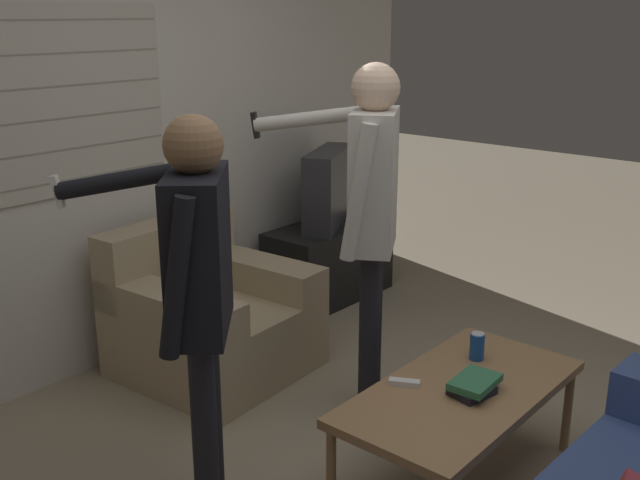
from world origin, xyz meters
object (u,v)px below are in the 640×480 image
armchair_beige (208,316)px  book_stack (474,386)px  person_right_standing (370,200)px  spare_remote (404,383)px  coffee_table (461,397)px  tv (329,188)px  person_left_standing (196,273)px  soda_can (477,346)px

armchair_beige → book_stack: (-0.05, -1.70, 0.18)m
person_right_standing → spare_remote: size_ratio=13.03×
coffee_table → tv: bearing=54.1°
person_left_standing → armchair_beige: bearing=6.0°
armchair_beige → person_right_standing: bearing=97.1°
armchair_beige → soda_can: bearing=94.8°
person_left_standing → person_right_standing: person_right_standing is taller
armchair_beige → tv: 1.38m
person_right_standing → soda_can: bearing=-116.1°
coffee_table → spare_remote: spare_remote is taller
book_stack → coffee_table: bearing=83.7°
coffee_table → tv: 2.29m
spare_remote → coffee_table: bearing=-84.0°
armchair_beige → person_left_standing: 1.49m
soda_can → tv: bearing=59.1°
tv → book_stack: tv is taller
person_left_standing → soda_can: (1.11, -0.58, -0.52)m
person_right_standing → armchair_beige: bearing=70.1°
person_left_standing → soda_can: person_left_standing is taller
coffee_table → tv: size_ratio=1.73×
person_left_standing → spare_remote: bearing=-76.3°
armchair_beige → spare_remote: 1.46m
armchair_beige → spare_remote: (-0.18, -1.45, 0.15)m
armchair_beige → book_stack: armchair_beige is taller
coffee_table → person_right_standing: size_ratio=0.67×
coffee_table → soda_can: soda_can is taller
person_left_standing → book_stack: person_left_standing is taller
coffee_table → person_right_standing: (0.23, 0.66, 0.70)m
tv → soda_can: tv is taller
tv → person_left_standing: size_ratio=0.41×
armchair_beige → person_left_standing: (-0.87, -0.98, 0.72)m
person_left_standing → soda_can: bearing=-69.7°
soda_can → person_right_standing: bearing=94.9°
person_right_standing → spare_remote: (-0.37, -0.47, -0.65)m
coffee_table → tv: tv is taller
book_stack → spare_remote: book_stack is taller
person_left_standing → soda_can: size_ratio=12.83×
person_right_standing → spare_remote: person_right_standing is taller
tv → person_right_standing: size_ratio=0.39×
coffee_table → book_stack: book_stack is taller
person_right_standing → person_left_standing: bearing=148.9°
book_stack → soda_can: size_ratio=1.86×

